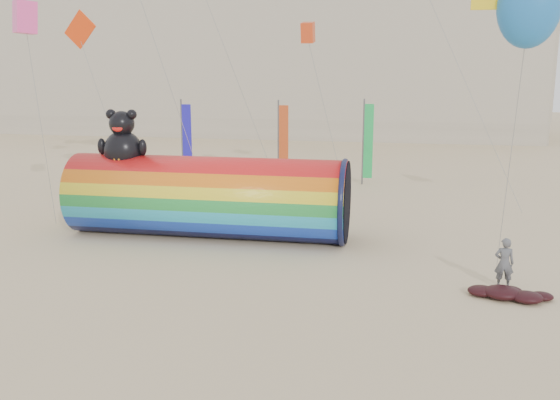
% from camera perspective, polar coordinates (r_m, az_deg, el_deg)
% --- Properties ---
extents(ground, '(160.00, 160.00, 0.00)m').
position_cam_1_polar(ground, '(22.16, -2.00, -6.85)').
color(ground, '#CCB58C').
rests_on(ground, ground).
extents(hotel_building, '(60.40, 15.40, 20.60)m').
position_cam_1_polar(hotel_building, '(68.46, -3.54, 14.94)').
color(hotel_building, '#B7AD99').
rests_on(hotel_building, ground).
extents(windsock_assembly, '(11.86, 3.61, 5.47)m').
position_cam_1_polar(windsock_assembly, '(26.70, -6.64, 0.47)').
color(windsock_assembly, red).
rests_on(windsock_assembly, ground).
extents(kite_handler, '(0.64, 0.43, 1.72)m').
position_cam_1_polar(kite_handler, '(21.91, 19.82, -5.45)').
color(kite_handler, '#53555B').
rests_on(kite_handler, ground).
extents(fabric_bundle, '(2.62, 1.35, 0.41)m').
position_cam_1_polar(fabric_bundle, '(21.23, 20.18, -8.02)').
color(fabric_bundle, '#35090D').
rests_on(fabric_bundle, ground).
extents(festival_banners, '(11.34, 2.42, 5.20)m').
position_cam_1_polar(festival_banners, '(37.43, -0.13, 5.27)').
color(festival_banners, '#59595E').
rests_on(festival_banners, ground).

